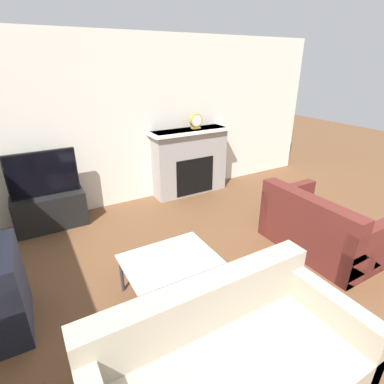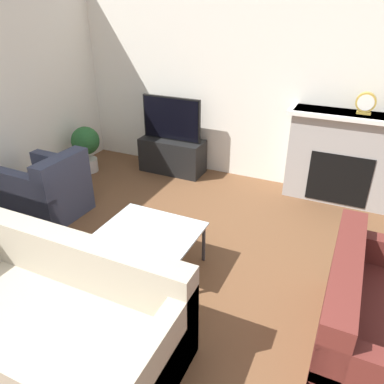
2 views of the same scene
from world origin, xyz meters
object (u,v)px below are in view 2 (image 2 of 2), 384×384
couch_sectional (58,322)px  armchair_by_window (48,192)px  potted_plant (86,145)px  mantel_clock (366,103)px  tv (171,119)px  couch_loveseat (380,327)px  coffee_table (152,233)px

couch_sectional → armchair_by_window: same height
potted_plant → mantel_clock: 3.90m
tv → couch_loveseat: tv is taller
tv → armchair_by_window: 2.03m
coffee_table → mantel_clock: (1.65, 2.26, 0.92)m
coffee_table → potted_plant: (-2.09, 1.60, 0.03)m
coffee_table → armchair_by_window: bearing=168.0°
couch_loveseat → coffee_table: size_ratio=1.52×
couch_loveseat → mantel_clock: 2.72m
tv → couch_loveseat: 3.83m
coffee_table → mantel_clock: size_ratio=3.57×
mantel_clock → couch_sectional: bearing=-117.2°
couch_sectional → couch_loveseat: bearing=23.8°
armchair_by_window → mantel_clock: mantel_clock is taller
armchair_by_window → mantel_clock: (3.34, 1.90, 1.02)m
couch_sectional → potted_plant: bearing=125.3°
couch_loveseat → mantel_clock: (-0.41, 2.48, 1.03)m
couch_sectional → coffee_table: bearing=84.1°
armchair_by_window → potted_plant: size_ratio=1.24×
armchair_by_window → couch_loveseat: bearing=82.6°
armchair_by_window → mantel_clock: bearing=121.0°
armchair_by_window → coffee_table: (1.69, -0.36, 0.10)m
potted_plant → tv: bearing=24.7°
couch_sectional → armchair_by_window: (-1.57, 1.54, 0.01)m
coffee_table → potted_plant: bearing=142.5°
tv → coffee_table: (0.90, -2.15, -0.44)m
tv → couch_loveseat: size_ratio=0.65×
potted_plant → mantel_clock: bearing=10.0°
tv → mantel_clock: size_ratio=3.52×
couch_sectional → mantel_clock: (1.77, 3.44, 1.04)m
tv → armchair_by_window: tv is taller
couch_loveseat → couch_sectional: bearing=113.8°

